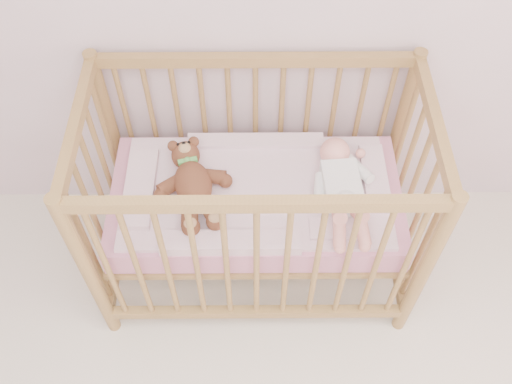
{
  "coord_description": "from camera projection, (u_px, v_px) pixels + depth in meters",
  "views": [
    {
      "loc": [
        -0.01,
        0.19,
        2.47
      ],
      "look_at": [
        -0.0,
        1.55,
        0.62
      ],
      "focal_mm": 40.0,
      "sensor_mm": 36.0,
      "label": 1
    }
  ],
  "objects": [
    {
      "name": "blanket",
      "position": [
        256.0,
        191.0,
        2.37
      ],
      "size": [
        1.1,
        0.58,
        0.06
      ],
      "primitive_type": null,
      "color": "#EFA4BD",
      "rests_on": "mattress"
    },
    {
      "name": "mattress",
      "position": [
        256.0,
        201.0,
        2.43
      ],
      "size": [
        1.22,
        0.62,
        0.13
      ],
      "primitive_type": "cube",
      "color": "#CB7F9F",
      "rests_on": "crib"
    },
    {
      "name": "teddy_bear",
      "position": [
        193.0,
        183.0,
        2.29
      ],
      "size": [
        0.45,
        0.55,
        0.13
      ],
      "primitive_type": null,
      "rotation": [
        0.0,
        0.0,
        0.26
      ],
      "color": "brown",
      "rests_on": "blanket"
    },
    {
      "name": "baby",
      "position": [
        341.0,
        183.0,
        2.3
      ],
      "size": [
        0.31,
        0.58,
        0.14
      ],
      "primitive_type": null,
      "rotation": [
        0.0,
        0.0,
        0.07
      ],
      "color": "white",
      "rests_on": "blanket"
    },
    {
      "name": "crib",
      "position": [
        256.0,
        199.0,
        2.42
      ],
      "size": [
        1.36,
        0.76,
        1.0
      ],
      "primitive_type": null,
      "color": "#A48045",
      "rests_on": "floor"
    }
  ]
}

